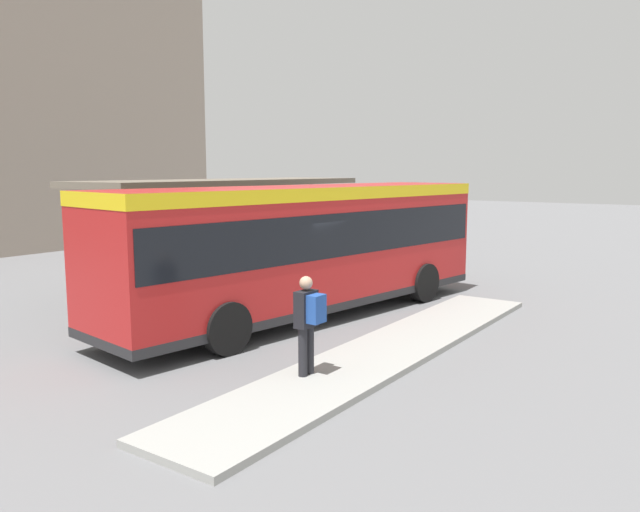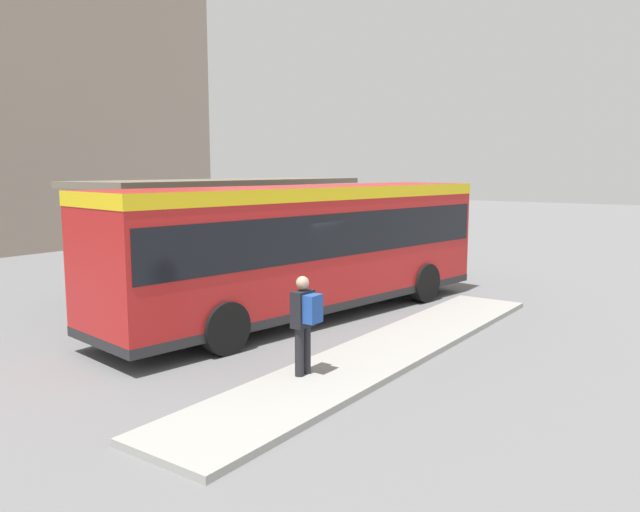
{
  "view_description": "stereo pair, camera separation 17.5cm",
  "coord_description": "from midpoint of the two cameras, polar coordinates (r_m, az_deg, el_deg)",
  "views": [
    {
      "loc": [
        -12.54,
        -9.11,
        3.7
      ],
      "look_at": [
        0.56,
        0.0,
        1.48
      ],
      "focal_mm": 35.0,
      "sensor_mm": 36.0,
      "label": 1
    },
    {
      "loc": [
        -12.44,
        -9.26,
        3.7
      ],
      "look_at": [
        0.56,
        0.0,
        1.48
      ],
      "focal_mm": 35.0,
      "sensor_mm": 36.0,
      "label": 2
    }
  ],
  "objects": [
    {
      "name": "city_bus",
      "position": [
        15.61,
        -1.48,
        1.35
      ],
      "size": [
        11.52,
        4.14,
        3.29
      ],
      "rotation": [
        0.0,
        0.0,
        -0.15
      ],
      "color": "red",
      "rests_on": "ground_plane"
    },
    {
      "name": "curb_island",
      "position": [
        12.83,
        5.87,
        -8.6
      ],
      "size": [
        11.8,
        1.8,
        0.12
      ],
      "color": "#9E9E99",
      "rests_on": "ground_plane"
    },
    {
      "name": "bicycle_black",
      "position": [
        23.62,
        9.72,
        -0.29
      ],
      "size": [
        0.48,
        1.74,
        0.75
      ],
      "rotation": [
        0.0,
        0.0,
        -1.57
      ],
      "color": "black",
      "rests_on": "ground_plane"
    },
    {
      "name": "potted_planter_near_shelter",
      "position": [
        19.29,
        -2.33,
        -0.78
      ],
      "size": [
        1.0,
        1.0,
        1.51
      ],
      "color": "slate",
      "rests_on": "ground_plane"
    },
    {
      "name": "bicycle_green",
      "position": [
        24.25,
        8.29,
        -0.12
      ],
      "size": [
        0.48,
        1.59,
        0.69
      ],
      "rotation": [
        0.0,
        0.0,
        -1.54
      ],
      "color": "black",
      "rests_on": "ground_plane"
    },
    {
      "name": "pedestrian_waiting",
      "position": [
        10.86,
        -1.54,
        -5.78
      ],
      "size": [
        0.43,
        0.45,
        1.76
      ],
      "rotation": [
        0.0,
        0.0,
        1.56
      ],
      "color": "#232328",
      "rests_on": "curb_island"
    },
    {
      "name": "ground_plane",
      "position": [
        15.94,
        -1.48,
        -5.51
      ],
      "size": [
        120.0,
        120.0,
        0.0
      ],
      "primitive_type": "plane",
      "color": "slate"
    },
    {
      "name": "station_shelter",
      "position": [
        20.32,
        -8.53,
        6.55
      ],
      "size": [
        10.63,
        2.94,
        3.39
      ],
      "color": "#706656",
      "rests_on": "ground_plane"
    },
    {
      "name": "bicycle_blue",
      "position": [
        24.36,
        6.29,
        0.03
      ],
      "size": [
        0.48,
        1.75,
        0.76
      ],
      "rotation": [
        0.0,
        0.0,
        1.68
      ],
      "color": "black",
      "rests_on": "ground_plane"
    }
  ]
}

